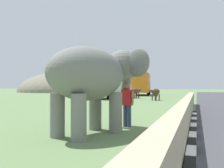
% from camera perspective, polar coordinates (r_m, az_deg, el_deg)
% --- Properties ---
extents(striped_curb, '(16.20, 0.20, 0.24)m').
position_cam_1_polar(striped_curb, '(6.06, 17.28, -13.94)').
color(striped_curb, white).
rests_on(striped_curb, ground_plane).
extents(barrier_parapet, '(28.00, 0.36, 1.00)m').
position_cam_1_polar(barrier_parapet, '(8.32, 15.51, -7.58)').
color(barrier_parapet, tan).
rests_on(barrier_parapet, ground_plane).
extents(elephant, '(4.07, 3.05, 2.88)m').
position_cam_1_polar(elephant, '(8.38, -3.65, 1.90)').
color(elephant, slate).
rests_on(elephant, ground_plane).
extents(person_handler, '(0.39, 0.61, 1.66)m').
position_cam_1_polar(person_handler, '(9.63, 3.40, -4.06)').
color(person_handler, navy).
rests_on(person_handler, ground_plane).
extents(bus_white, '(9.61, 2.94, 3.50)m').
position_cam_1_polar(bus_white, '(32.16, -0.46, 0.57)').
color(bus_white, silver).
rests_on(bus_white, ground_plane).
extents(bus_orange, '(9.81, 3.82, 3.50)m').
position_cam_1_polar(bus_orange, '(42.74, 6.64, 0.33)').
color(bus_orange, orange).
rests_on(bus_orange, ground_plane).
extents(cow_near, '(1.92, 1.05, 1.23)m').
position_cam_1_polar(cow_near, '(27.57, 9.65, -1.78)').
color(cow_near, '#473323').
rests_on(cow_near, ground_plane).
extents(cow_mid, '(1.89, 1.18, 1.23)m').
position_cam_1_polar(cow_mid, '(31.63, 5.25, -1.61)').
color(cow_mid, '#473323').
rests_on(cow_mid, ground_plane).
extents(hill_east, '(29.93, 23.94, 10.65)m').
position_cam_1_polar(hill_east, '(69.31, -9.51, -1.66)').
color(hill_east, slate).
rests_on(hill_east, ground_plane).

